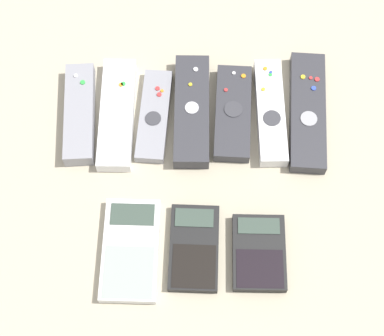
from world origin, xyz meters
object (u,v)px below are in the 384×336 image
object	(u,v)px
remote_1	(114,114)
remote_2	(151,115)
remote_4	(230,113)
calculator_1	(193,248)
remote_6	(305,111)
remote_5	(268,112)
calculator_2	(256,253)
remote_0	(77,114)
remote_3	(189,111)
calculator_0	(128,250)

from	to	relation	value
remote_1	remote_2	size ratio (longest dim) A/B	1.19
remote_4	calculator_1	bearing A→B (deg)	-101.94
remote_6	calculator_1	xyz separation A→B (m)	(-0.18, -0.23, -0.00)
remote_4	remote_2	bearing A→B (deg)	-175.19
remote_1	calculator_1	world-z (taller)	remote_1
remote_5	calculator_2	distance (m)	0.24
remote_0	remote_3	distance (m)	0.18
remote_0	remote_2	bearing A→B (deg)	-3.23
remote_5	calculator_2	bearing A→B (deg)	-97.61
remote_4	remote_5	xyz separation A→B (m)	(0.06, 0.00, 0.00)
remote_4	remote_5	distance (m)	0.06
remote_6	calculator_2	xyz separation A→B (m)	(-0.09, -0.24, -0.00)
remote_3	remote_6	size ratio (longest dim) A/B	0.91
remote_2	calculator_1	bearing A→B (deg)	-68.94
remote_6	calculator_1	size ratio (longest dim) A/B	1.62
calculator_0	remote_2	bearing A→B (deg)	84.28
remote_0	remote_1	xyz separation A→B (m)	(0.06, 0.00, -0.00)
remote_6	remote_3	bearing A→B (deg)	-176.16
remote_1	remote_5	xyz separation A→B (m)	(0.25, 0.01, 0.00)
remote_0	calculator_1	distance (m)	0.29
remote_1	calculator_0	xyz separation A→B (m)	(0.03, -0.23, -0.00)
remote_2	remote_5	world-z (taller)	remote_5
remote_4	calculator_2	world-z (taller)	remote_4
remote_3	remote_5	xyz separation A→B (m)	(0.13, 0.00, -0.00)
remote_4	calculator_1	distance (m)	0.23
remote_3	remote_6	bearing A→B (deg)	0.37
remote_0	remote_6	distance (m)	0.37
remote_0	remote_5	distance (m)	0.31
remote_0	remote_3	xyz separation A→B (m)	(0.18, 0.01, -0.00)
calculator_2	calculator_0	bearing A→B (deg)	179.81
calculator_1	remote_4	bearing A→B (deg)	77.00
remote_6	calculator_0	world-z (taller)	remote_6
remote_1	calculator_1	distance (m)	0.26
calculator_1	remote_0	bearing A→B (deg)	132.03
remote_5	calculator_0	world-z (taller)	remote_5
remote_0	remote_2	distance (m)	0.12
remote_2	calculator_0	xyz separation A→B (m)	(-0.03, -0.23, 0.00)
remote_0	remote_4	world-z (taller)	remote_0
remote_4	remote_5	world-z (taller)	remote_5
remote_0	remote_5	bearing A→B (deg)	-2.14
remote_2	calculator_0	size ratio (longest dim) A/B	1.06
remote_4	calculator_2	bearing A→B (deg)	-78.97
remote_1	remote_3	bearing A→B (deg)	2.90
remote_1	calculator_0	distance (m)	0.23
calculator_2	remote_5	bearing A→B (deg)	84.13
calculator_1	calculator_2	xyz separation A→B (m)	(0.09, -0.01, 0.00)
calculator_1	remote_2	bearing A→B (deg)	108.79
remote_0	remote_6	xyz separation A→B (m)	(0.37, 0.01, -0.00)
remote_1	remote_5	world-z (taller)	same
remote_3	calculator_0	distance (m)	0.25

